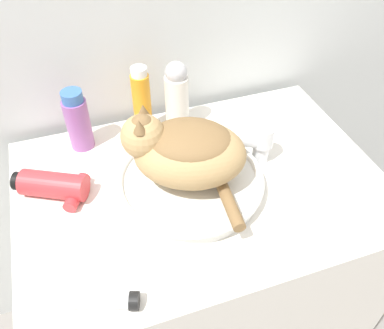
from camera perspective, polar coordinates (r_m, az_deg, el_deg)
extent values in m
cube|color=white|center=(1.36, 1.04, -15.38)|extent=(0.91, 0.63, 0.87)
cylinder|color=silver|center=(0.99, -0.29, -2.69)|extent=(0.34, 0.34, 0.04)
torus|color=silver|center=(0.98, -0.29, -1.97)|extent=(0.36, 0.36, 0.02)
ellipsoid|color=tan|center=(0.92, -0.31, 1.54)|extent=(0.31, 0.27, 0.14)
ellipsoid|color=brown|center=(0.90, -0.32, 3.39)|extent=(0.24, 0.21, 0.06)
sphere|color=tan|center=(0.90, -6.86, 3.93)|extent=(0.10, 0.10, 0.10)
sphere|color=brown|center=(0.89, -7.01, 5.32)|extent=(0.06, 0.06, 0.06)
cone|color=brown|center=(0.90, -6.86, 7.56)|extent=(0.03, 0.03, 0.03)
cone|color=brown|center=(0.85, -7.43, 5.36)|extent=(0.03, 0.03, 0.03)
cylinder|color=brown|center=(0.90, 5.08, -5.01)|extent=(0.04, 0.16, 0.03)
cylinder|color=silver|center=(1.08, 9.60, 1.75)|extent=(0.04, 0.04, 0.05)
cylinder|color=silver|center=(1.01, 7.66, 3.13)|extent=(0.12, 0.05, 0.08)
cylinder|color=silver|center=(1.04, 9.94, 3.95)|extent=(0.06, 0.06, 0.06)
cylinder|color=white|center=(1.14, -2.12, 8.70)|extent=(0.07, 0.07, 0.16)
sphere|color=#B7B7BC|center=(1.09, -2.25, 12.79)|extent=(0.06, 0.06, 0.06)
cylinder|color=orange|center=(1.12, -7.01, 8.23)|extent=(0.05, 0.05, 0.18)
cylinder|color=white|center=(1.06, -7.49, 12.80)|extent=(0.04, 0.04, 0.02)
cylinder|color=#93569E|center=(1.12, -15.64, 5.47)|extent=(0.06, 0.06, 0.14)
cylinder|color=#3866AD|center=(1.07, -16.51, 9.12)|extent=(0.05, 0.05, 0.03)
cylinder|color=silver|center=(0.83, -13.30, -18.13)|extent=(0.13, 0.07, 0.03)
cylinder|color=black|center=(0.82, -8.10, -18.42)|extent=(0.03, 0.04, 0.04)
cylinder|color=#C63338|center=(1.02, -18.83, -2.75)|extent=(0.17, 0.13, 0.06)
cylinder|color=#C63338|center=(1.01, -15.83, -3.76)|extent=(0.08, 0.11, 0.03)
cylinder|color=black|center=(1.06, -23.13, -2.15)|extent=(0.04, 0.05, 0.04)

